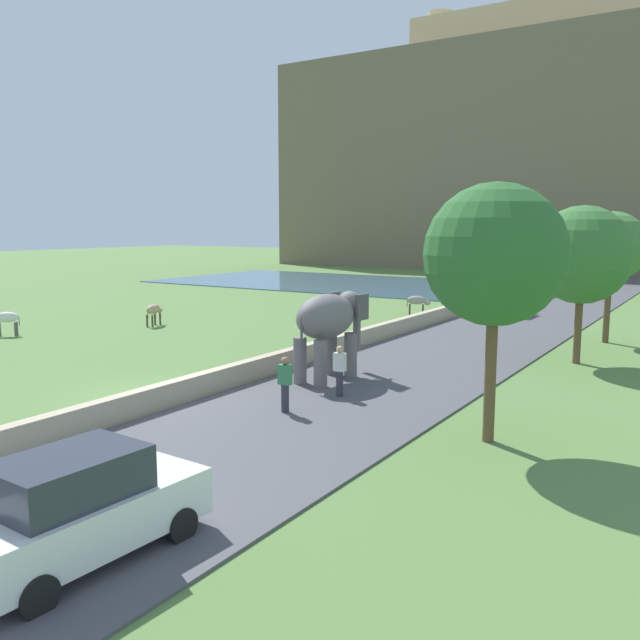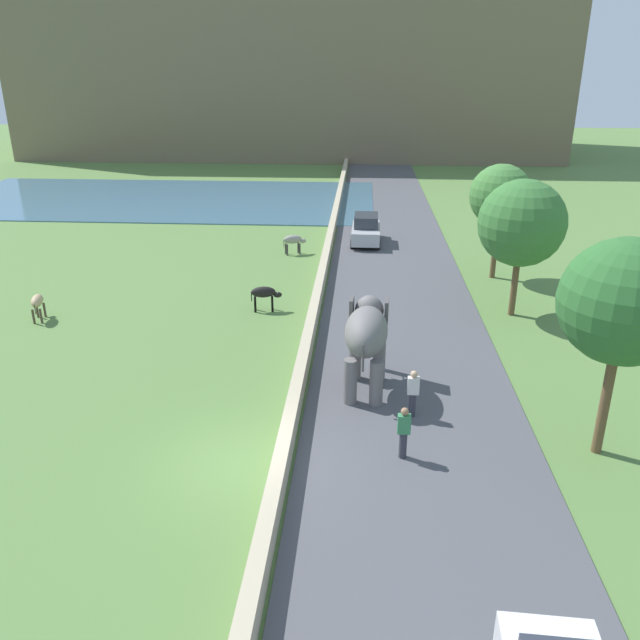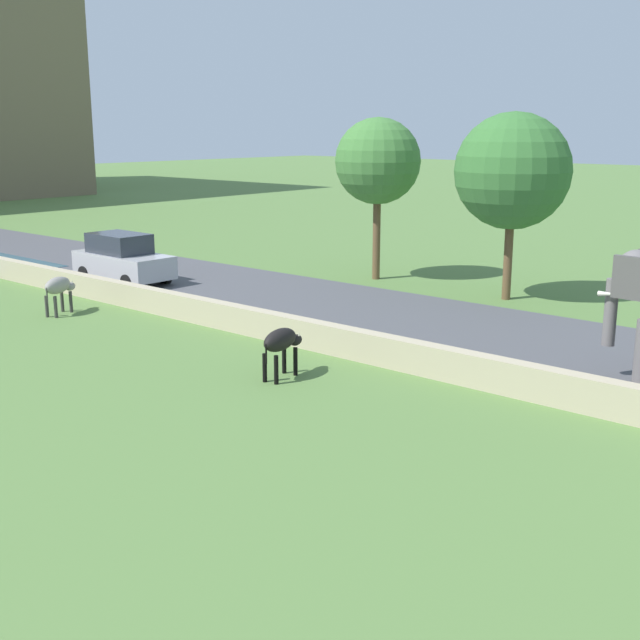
# 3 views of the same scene
# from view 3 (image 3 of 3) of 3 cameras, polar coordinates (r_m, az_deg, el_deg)

# --- Properties ---
(road_surface) EXTENTS (7.00, 120.00, 0.06)m
(road_surface) POSITION_cam_3_polar(r_m,az_deg,el_deg) (28.01, -6.30, 2.12)
(road_surface) COLOR #4C4C51
(road_surface) RESTS_ON ground
(barrier_wall) EXTENTS (0.40, 110.00, 0.73)m
(barrier_wall) POSITION_cam_3_polar(r_m,az_deg,el_deg) (24.01, -9.65, 0.93)
(barrier_wall) COLOR tan
(barrier_wall) RESTS_ON ground
(car_silver) EXTENTS (1.83, 4.02, 1.80)m
(car_silver) POSITION_cam_3_polar(r_m,az_deg,el_deg) (29.91, -13.78, 4.22)
(car_silver) COLOR #B7B7BC
(car_silver) RESTS_ON ground
(cow_grey) EXTENTS (1.40, 0.86, 1.15)m
(cow_grey) POSITION_cam_3_polar(r_m,az_deg,el_deg) (25.42, -17.97, 2.23)
(cow_grey) COLOR gray
(cow_grey) RESTS_ON ground
(cow_black) EXTENTS (1.42, 0.61, 1.15)m
(cow_black) POSITION_cam_3_polar(r_m,az_deg,el_deg) (18.00, -2.75, -1.57)
(cow_black) COLOR black
(cow_black) RESTS_ON ground
(tree_near) EXTENTS (3.70, 3.70, 6.00)m
(tree_near) POSITION_cam_3_polar(r_m,az_deg,el_deg) (26.67, 13.46, 10.17)
(tree_near) COLOR brown
(tree_near) RESTS_ON ground
(tree_mid) EXTENTS (3.10, 3.10, 5.87)m
(tree_mid) POSITION_cam_3_polar(r_m,az_deg,el_deg) (29.67, 4.10, 11.09)
(tree_mid) COLOR brown
(tree_mid) RESTS_ON ground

